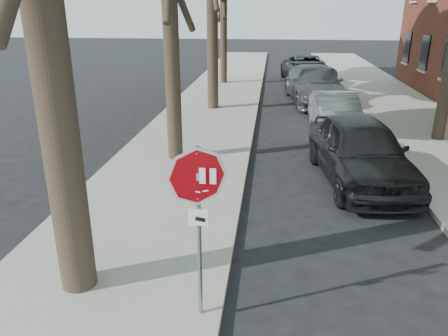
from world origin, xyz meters
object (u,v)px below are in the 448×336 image
Objects in this scene: stop_sign at (198,202)px; car_a at (360,151)px; car_c at (315,85)px; car_b at (336,113)px; car_d at (308,69)px.

stop_sign reaches higher than car_a.
stop_sign is at bearing -106.81° from car_c.
car_a is at bearing -93.09° from car_b.
car_a reaches higher than car_c.
car_c reaches higher than car_d.
car_a is at bearing -96.91° from car_d.
car_b is at bearing 73.18° from stop_sign.
stop_sign is 11.47m from car_b.
car_b is 0.75× the size of car_d.
stop_sign is 0.52× the size of car_a.
car_c is (2.98, 16.31, -1.09)m from stop_sign.
car_d is at bearing 82.25° from stop_sign.
stop_sign is 16.61m from car_c.
car_c is at bearing 84.89° from car_a.
car_c reaches higher than car_b.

